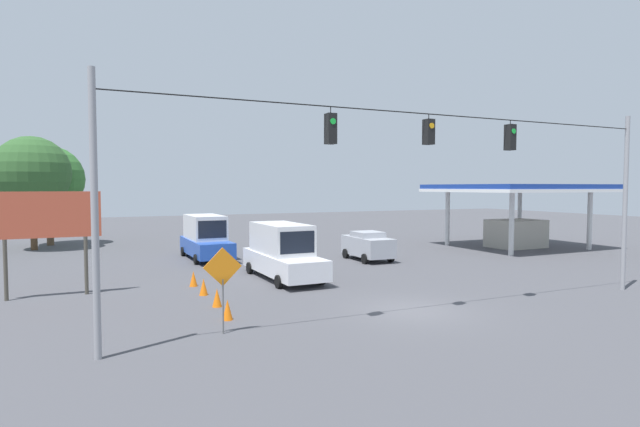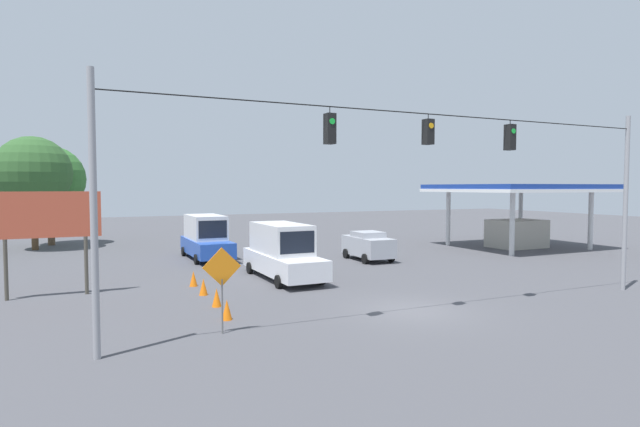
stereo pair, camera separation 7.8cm
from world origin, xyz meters
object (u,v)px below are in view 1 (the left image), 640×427
roadside_billboard (46,221)px  tree_horizon_right (32,173)px  traffic_cone_nearest (227,310)px  traffic_cone_third (204,287)px  traffic_cone_second (217,298)px  work_zone_sign (223,274)px  box_truck_white_withflow_mid (282,251)px  overhead_signal_span (428,180)px  tree_horizon_left (49,179)px  box_truck_blue_withflow_far (206,237)px  sedan_silver_oncoming_far (368,245)px  traffic_cone_fourth (193,279)px  gas_station (516,201)px

roadside_billboard → tree_horizon_right: tree_horizon_right is taller
traffic_cone_nearest → traffic_cone_third: bearing=-90.9°
traffic_cone_second → work_zone_sign: size_ratio=0.26×
box_truck_white_withflow_mid → roadside_billboard: (10.89, -0.02, 1.93)m
box_truck_white_withflow_mid → roadside_billboard: 11.06m
overhead_signal_span → tree_horizon_left: size_ratio=2.76×
box_truck_blue_withflow_far → roadside_billboard: roadside_billboard is taller
sedan_silver_oncoming_far → tree_horizon_left: size_ratio=0.52×
box_truck_white_withflow_mid → tree_horizon_left: tree_horizon_left is taller
traffic_cone_third → box_truck_blue_withflow_far: bearing=-102.4°
traffic_cone_nearest → tree_horizon_right: size_ratio=0.09×
tree_horizon_left → work_zone_sign: bearing=102.7°
traffic_cone_nearest → traffic_cone_fourth: (-0.04, -6.70, 0.00)m
work_zone_sign → traffic_cone_nearest: bearing=-109.0°
roadside_billboard → sedan_silver_oncoming_far: bearing=-168.4°
traffic_cone_nearest → traffic_cone_third: (-0.07, -4.51, 0.00)m
traffic_cone_third → sedan_silver_oncoming_far: bearing=-152.8°
traffic_cone_second → tree_horizon_left: 28.33m
roadside_billboard → traffic_cone_nearest: bearing=131.7°
box_truck_white_withflow_mid → tree_horizon_left: 25.48m
overhead_signal_span → work_zone_sign: overhead_signal_span is taller
tree_horizon_right → traffic_cone_second: bearing=109.6°
box_truck_blue_withflow_far → work_zone_sign: bearing=79.9°
tree_horizon_left → box_truck_white_withflow_mid: bearing=118.9°
roadside_billboard → tree_horizon_right: 19.29m
roadside_billboard → work_zone_sign: size_ratio=1.62×
box_truck_blue_withflow_far → gas_station: bearing=170.4°
tree_horizon_left → traffic_cone_third: bearing=107.1°
box_truck_white_withflow_mid → traffic_cone_second: size_ratio=9.33×
traffic_cone_second → roadside_billboard: roadside_billboard is taller
box_truck_blue_withflow_far → sedan_silver_oncoming_far: (-9.52, 5.15, -0.45)m
tree_horizon_right → work_zone_sign: bearing=105.8°
traffic_cone_fourth → tree_horizon_right: 21.70m
box_truck_white_withflow_mid → traffic_cone_nearest: (4.71, 6.92, -1.05)m
sedan_silver_oncoming_far → work_zone_sign: 17.66m
traffic_cone_fourth → traffic_cone_third: bearing=90.9°
box_truck_blue_withflow_far → traffic_cone_second: (2.45, 13.71, -1.06)m
traffic_cone_second → traffic_cone_fourth: bearing=-89.1°
tree_horizon_right → sedan_silver_oncoming_far: bearing=143.2°
traffic_cone_third → tree_horizon_left: 26.08m
roadside_billboard → work_zone_sign: roadside_billboard is taller
traffic_cone_second → tree_horizon_right: (8.46, -23.82, 5.51)m
traffic_cone_nearest → sedan_silver_oncoming_far: bearing=-138.5°
overhead_signal_span → traffic_cone_fourth: overhead_signal_span is taller
sedan_silver_oncoming_far → traffic_cone_nearest: 16.14m
traffic_cone_nearest → tree_horizon_left: tree_horizon_left is taller
gas_station → roadside_billboard: (32.54, 4.86, -0.32)m
traffic_cone_third → traffic_cone_fourth: 2.20m
overhead_signal_span → gas_station: 24.21m
roadside_billboard → tree_horizon_left: 22.15m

